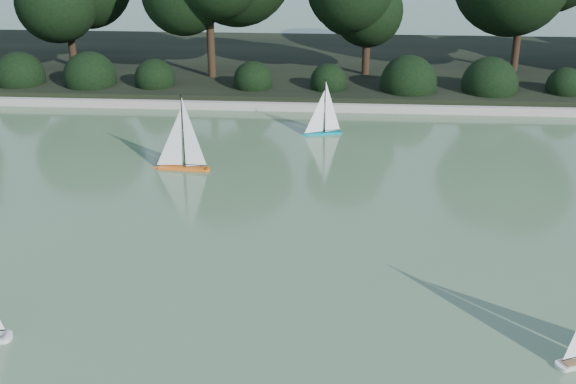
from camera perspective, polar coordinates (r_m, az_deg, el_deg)
The scene contains 6 objects.
ground at distance 8.91m, azimuth 1.74°, elevation -10.22°, with size 80.00×80.00×0.00m, color #3B5332.
pond_coping at distance 17.13m, azimuth 2.96°, elevation 6.75°, with size 40.00×0.35×0.18m, color gray.
far_bank at distance 20.99m, azimuth 3.20°, elevation 9.96°, with size 40.00×8.00×0.30m, color black.
shrub_hedge at distance 17.90m, azimuth 3.05°, elevation 8.67°, with size 29.10×1.10×1.10m.
sailboat_orange at distance 13.56m, azimuth -8.69°, elevation 2.76°, with size 1.14×0.26×1.55m.
sailboat_teal at distance 15.37m, azimuth 2.55°, elevation 5.26°, with size 0.92×0.39×1.27m.
Camera 1 is at (0.24, -7.44, 4.88)m, focal length 45.00 mm.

